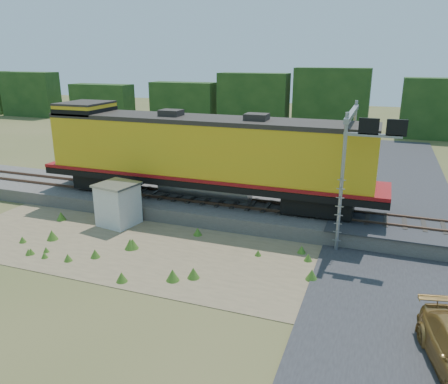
% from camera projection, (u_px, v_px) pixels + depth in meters
% --- Properties ---
extents(ground, '(140.00, 140.00, 0.00)m').
position_uv_depth(ground, '(232.00, 266.00, 19.42)').
color(ground, '#475123').
rests_on(ground, ground).
extents(ballast, '(70.00, 5.00, 0.80)m').
position_uv_depth(ballast, '(267.00, 214.00, 24.68)').
color(ballast, slate).
rests_on(ballast, ground).
extents(rails, '(70.00, 1.54, 0.16)m').
position_uv_depth(rails, '(267.00, 206.00, 24.53)').
color(rails, brown).
rests_on(rails, ballast).
extents(dirt_shoulder, '(26.00, 8.00, 0.03)m').
position_uv_depth(dirt_shoulder, '(195.00, 254.00, 20.52)').
color(dirt_shoulder, '#8C7754').
rests_on(dirt_shoulder, ground).
extents(road, '(7.00, 66.00, 0.86)m').
position_uv_depth(road, '(400.00, 283.00, 17.76)').
color(road, '#38383A').
rests_on(road, ground).
extents(tree_line_north, '(130.00, 3.00, 6.50)m').
position_uv_depth(tree_line_north, '(335.00, 107.00, 52.55)').
color(tree_line_north, '#193714').
rests_on(tree_line_north, ground).
extents(weed_clumps, '(15.00, 6.20, 0.56)m').
position_uv_depth(weed_clumps, '(163.00, 253.00, 20.66)').
color(weed_clumps, '#417020').
rests_on(weed_clumps, ground).
extents(locomotive, '(20.37, 3.11, 5.26)m').
position_uv_depth(locomotive, '(200.00, 154.00, 25.08)').
color(locomotive, black).
rests_on(locomotive, rails).
extents(shed, '(2.30, 2.30, 2.36)m').
position_uv_depth(shed, '(118.00, 204.00, 23.82)').
color(shed, silver).
rests_on(shed, ground).
extents(signal_gantry, '(2.61, 6.20, 6.59)m').
position_uv_depth(signal_gantry, '(356.00, 141.00, 21.25)').
color(signal_gantry, gray).
rests_on(signal_gantry, ground).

